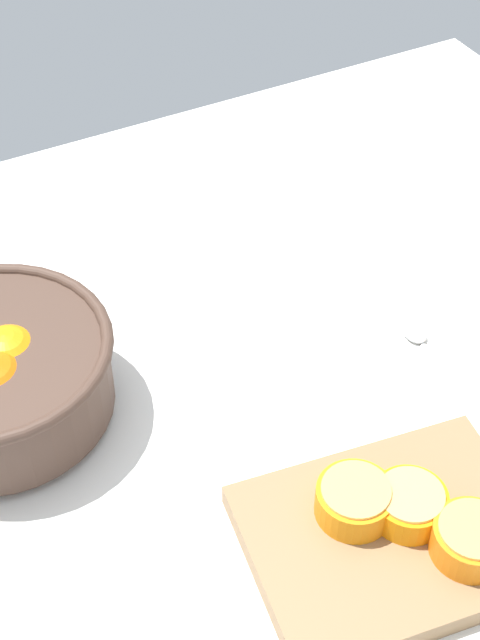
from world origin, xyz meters
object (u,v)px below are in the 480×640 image
at_px(orange_half_0, 409,504).
at_px(spoon, 438,360).
at_px(cutting_board, 391,538).
at_px(orange_half_1, 471,539).
at_px(orange_half_2, 357,499).

relative_size(orange_half_0, spoon, 0.37).
distance_m(cutting_board, spoon, 0.23).
height_order(cutting_board, orange_half_1, orange_half_1).
distance_m(orange_half_0, spoon, 0.21).
bearing_deg(orange_half_1, cutting_board, 135.16).
relative_size(orange_half_2, spoon, 0.38).
bearing_deg(cutting_board, orange_half_2, 118.45).
bearing_deg(orange_half_0, orange_half_2, 147.36).
xyz_separation_m(cutting_board, orange_half_1, (0.04, -0.04, 0.03)).
bearing_deg(orange_half_0, spoon, 46.12).
distance_m(orange_half_0, orange_half_2, 0.04).
bearing_deg(spoon, orange_half_0, -133.88).
height_order(orange_half_1, orange_half_2, same).
xyz_separation_m(orange_half_0, spoon, (0.14, 0.15, -0.03)).
distance_m(orange_half_0, orange_half_1, 0.06).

